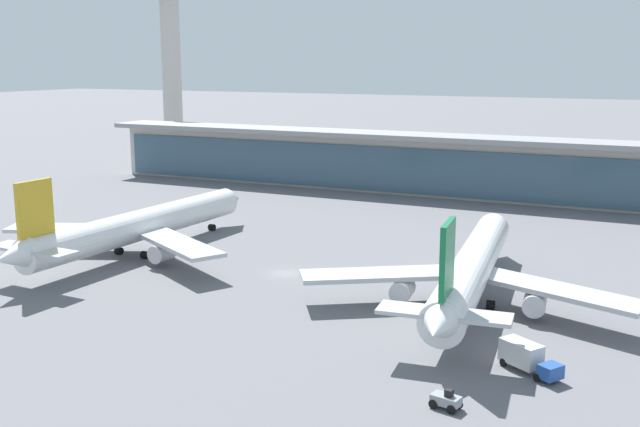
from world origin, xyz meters
TOP-DOWN VIEW (x-y plane):
  - ground_plane at (0.00, 0.00)m, footprint 1200.00×1200.00m
  - airliner_left_stand at (-28.56, -0.48)m, footprint 45.92×59.77m
  - airliner_centre_stand at (30.14, -2.41)m, footprint 45.69×59.77m
  - service_truck_near_nose_grey at (36.08, -34.89)m, footprint 3.15×2.25m
  - service_truck_under_wing_blue at (-49.07, -2.00)m, footprint 5.75×5.78m
  - service_truck_mid_apron_blue at (41.39, -22.55)m, footprint 7.40×5.84m
  - terminal_building at (0.00, 78.18)m, footprint 185.86×12.80m
  - control_tower at (-101.05, 109.48)m, footprint 12.00×12.00m

SIDE VIEW (x-z plane):
  - ground_plane at x=0.00m, z-range 0.00..0.00m
  - service_truck_under_wing_blue at x=-49.07m, z-range -0.54..2.16m
  - service_truck_near_nose_grey at x=36.08m, z-range -0.15..1.90m
  - service_truck_mid_apron_blue at x=41.39m, z-range 0.14..3.24m
  - airliner_left_stand at x=-28.56m, z-range -2.95..12.97m
  - airliner_centre_stand at x=30.14m, z-range -2.95..12.97m
  - terminal_building at x=0.00m, z-range 0.27..15.47m
  - control_tower at x=-101.05m, z-range 3.16..71.91m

